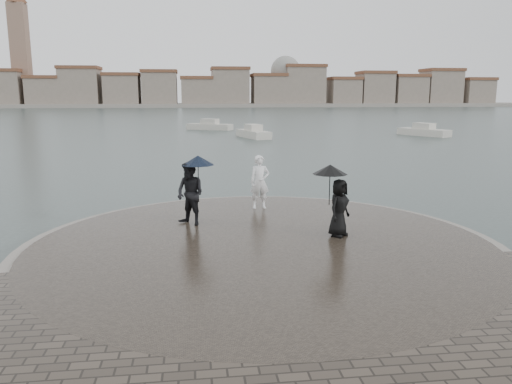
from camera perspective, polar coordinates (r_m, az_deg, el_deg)
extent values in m
plane|color=#2B3835|center=(9.92, 3.59, -13.63)|extent=(400.00, 400.00, 0.00)
cylinder|color=gray|center=(13.09, 0.72, -6.64)|extent=(12.50, 12.50, 0.32)
cylinder|color=#2D261E|center=(13.08, 0.72, -6.55)|extent=(11.90, 11.90, 0.36)
imported|color=white|center=(16.74, 0.44, 1.15)|extent=(0.67, 0.45, 1.80)
imported|color=black|center=(14.72, -7.53, -0.19)|extent=(1.14, 1.13, 1.86)
cylinder|color=black|center=(14.75, -6.60, 1.51)|extent=(0.02, 0.02, 0.90)
cone|color=black|center=(14.67, -6.65, 3.63)|extent=(0.96, 0.96, 0.28)
imported|color=black|center=(13.63, 9.47, -1.79)|extent=(0.90, 0.89, 1.57)
cylinder|color=black|center=(13.55, 8.40, 0.40)|extent=(0.02, 0.02, 0.90)
cone|color=black|center=(13.47, 8.46, 2.58)|extent=(0.95, 0.95, 0.26)
cube|color=gray|center=(171.89, -6.75, 9.83)|extent=(260.00, 20.00, 1.20)
cube|color=gray|center=(178.62, -26.74, 10.36)|extent=(11.00, 10.00, 11.00)
cube|color=brown|center=(178.77, -26.91, 12.27)|extent=(11.60, 10.60, 1.00)
cube|color=gray|center=(175.07, -22.95, 10.34)|extent=(10.00, 10.00, 9.00)
cube|color=brown|center=(175.15, -23.07, 11.97)|extent=(10.60, 10.60, 1.00)
cube|color=gray|center=(172.50, -19.40, 11.08)|extent=(12.00, 10.00, 12.00)
cube|color=brown|center=(172.69, -19.54, 13.24)|extent=(12.60, 10.60, 1.00)
cube|color=gray|center=(170.31, -15.03, 11.00)|extent=(11.00, 10.00, 10.00)
cube|color=brown|center=(170.43, -15.12, 12.85)|extent=(11.60, 10.60, 1.00)
cube|color=gray|center=(169.17, -10.93, 11.35)|extent=(11.00, 10.00, 11.00)
cube|color=brown|center=(169.32, -11.00, 13.37)|extent=(11.60, 10.60, 1.00)
cube|color=gray|center=(168.86, -6.77, 11.13)|extent=(10.00, 10.00, 9.00)
cube|color=brown|center=(168.94, -6.81, 12.82)|extent=(10.60, 10.60, 1.00)
cube|color=gray|center=(169.34, -2.98, 11.70)|extent=(12.00, 10.00, 12.00)
cube|color=brown|center=(169.53, -3.00, 13.89)|extent=(12.60, 10.60, 1.00)
cube|color=gray|center=(170.80, 1.46, 11.37)|extent=(11.00, 10.00, 10.00)
cube|color=brown|center=(170.92, 1.47, 13.21)|extent=(11.60, 10.60, 1.00)
cube|color=gray|center=(173.03, 5.48, 11.81)|extent=(13.00, 10.00, 13.00)
cube|color=brown|center=(173.27, 5.53, 14.13)|extent=(13.60, 10.60, 1.00)
cube|color=gray|center=(176.60, 9.99, 11.03)|extent=(10.00, 10.00, 9.00)
cube|color=brown|center=(176.68, 10.05, 12.65)|extent=(10.60, 10.60, 1.00)
cube|color=gray|center=(180.13, 13.41, 11.22)|extent=(11.00, 10.00, 11.00)
cube|color=brown|center=(180.27, 13.50, 13.12)|extent=(11.60, 10.60, 1.00)
cube|color=gray|center=(184.65, 16.96, 10.88)|extent=(11.00, 10.00, 10.00)
cube|color=brown|center=(184.76, 17.06, 12.58)|extent=(11.60, 10.60, 1.00)
cube|color=gray|center=(189.83, 20.34, 10.97)|extent=(12.00, 10.00, 12.00)
cube|color=brown|center=(190.00, 20.48, 12.92)|extent=(12.60, 10.60, 1.00)
cube|color=gray|center=(196.10, 23.74, 10.27)|extent=(10.00, 10.00, 9.00)
cube|color=brown|center=(196.18, 23.86, 11.73)|extent=(10.60, 10.60, 1.00)
cube|color=#846654|center=(179.35, -25.27, 13.85)|extent=(5.00, 5.00, 32.00)
sphere|color=gray|center=(173.95, 3.38, 13.65)|extent=(10.00, 10.00, 10.00)
cube|color=beige|center=(54.11, 18.61, 6.38)|extent=(4.02, 5.60, 0.90)
cube|color=beige|center=(54.07, 18.65, 7.01)|extent=(2.00, 2.33, 0.90)
cube|color=beige|center=(60.35, -5.31, 7.34)|extent=(5.58, 4.09, 0.90)
cube|color=beige|center=(60.32, -5.32, 7.90)|extent=(2.33, 2.03, 0.90)
cube|color=beige|center=(49.02, -0.31, 6.52)|extent=(2.97, 5.73, 0.90)
cube|color=beige|center=(48.97, -0.31, 7.22)|extent=(1.68, 2.24, 0.90)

